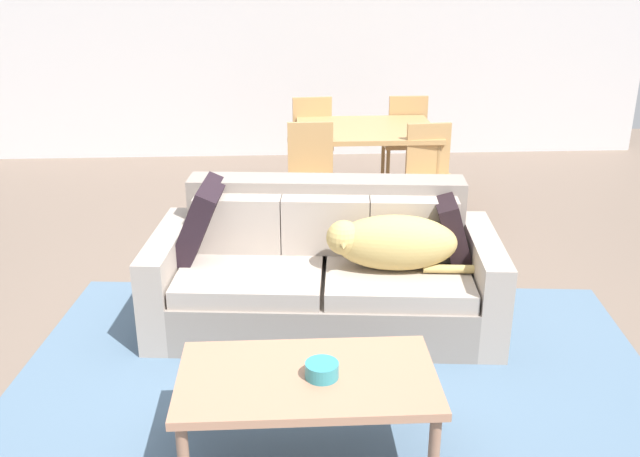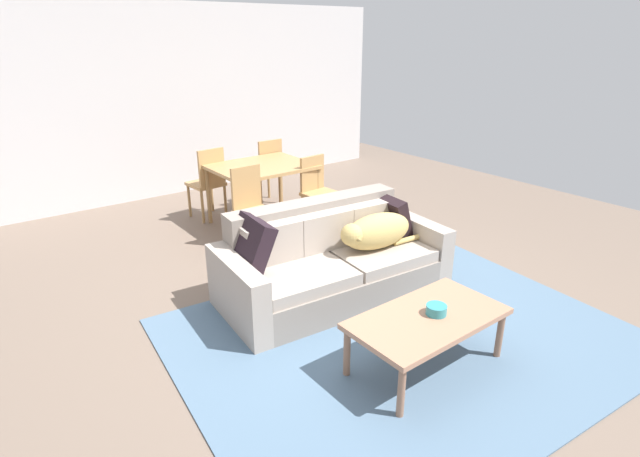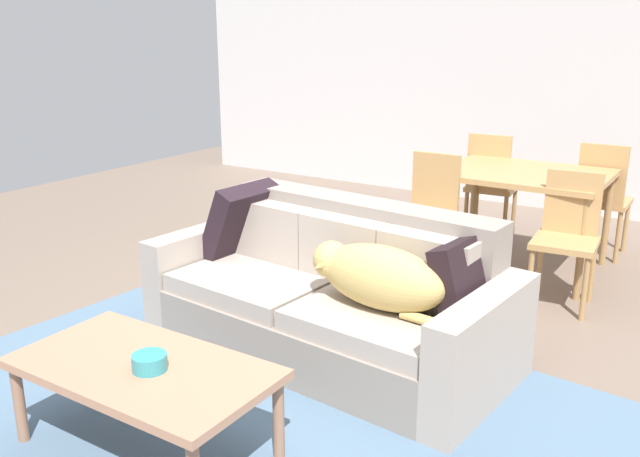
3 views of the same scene
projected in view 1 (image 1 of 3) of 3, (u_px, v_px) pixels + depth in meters
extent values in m
plane|color=#746153|center=(298.00, 321.00, 4.40)|extent=(10.00, 10.00, 0.00)
cube|color=silver|center=(288.00, 34.00, 7.63)|extent=(8.00, 0.12, 2.70)
cube|color=slate|center=(335.00, 406.00, 3.56)|extent=(3.71, 3.07, 0.01)
cube|color=gray|center=(324.00, 300.00, 4.33)|extent=(1.83, 1.10, 0.31)
cube|color=#A89A8E|center=(253.00, 269.00, 4.27)|extent=(0.93, 0.98, 0.11)
cube|color=#A89A8E|center=(396.00, 271.00, 4.24)|extent=(0.93, 0.98, 0.11)
cube|color=gray|center=(326.00, 210.00, 4.49)|extent=(1.76, 0.40, 0.42)
cube|color=#A89A8E|center=(238.00, 224.00, 4.34)|extent=(0.55, 0.21, 0.35)
cube|color=#A89A8E|center=(325.00, 225.00, 4.32)|extent=(0.55, 0.21, 0.35)
cube|color=#A89A8E|center=(413.00, 226.00, 4.30)|extent=(0.55, 0.21, 0.35)
cube|color=#A89A8E|center=(170.00, 278.00, 4.31)|extent=(0.25, 0.96, 0.58)
cube|color=#A89A8E|center=(482.00, 283.00, 4.25)|extent=(0.25, 0.96, 0.58)
ellipsoid|color=tan|center=(396.00, 243.00, 4.09)|extent=(0.74, 0.37, 0.33)
sphere|color=tan|center=(344.00, 238.00, 4.06)|extent=(0.20, 0.20, 0.20)
cone|color=olive|center=(343.00, 245.00, 3.98)|extent=(0.10, 0.12, 0.09)
cylinder|color=tan|center=(451.00, 269.00, 4.07)|extent=(0.33, 0.08, 0.05)
cube|color=black|center=(199.00, 220.00, 4.30)|extent=(0.35, 0.50, 0.49)
cube|color=black|center=(452.00, 229.00, 4.26)|extent=(0.27, 0.41, 0.41)
cube|color=#AF7B5D|center=(307.00, 379.00, 3.09)|extent=(1.15, 0.62, 0.04)
cylinder|color=#94684F|center=(434.00, 453.00, 2.95)|extent=(0.05, 0.05, 0.38)
cylinder|color=#94684F|center=(198.00, 389.00, 3.38)|extent=(0.05, 0.05, 0.38)
cylinder|color=#94684F|center=(412.00, 382.00, 3.43)|extent=(0.05, 0.05, 0.38)
cylinder|color=teal|center=(322.00, 370.00, 3.05)|extent=(0.15, 0.15, 0.07)
cube|color=tan|center=(366.00, 130.00, 6.03)|extent=(1.18, 0.95, 0.04)
cylinder|color=#9A7547|center=(306.00, 188.00, 5.75)|extent=(0.05, 0.05, 0.72)
cylinder|color=#9A7547|center=(436.00, 186.00, 5.80)|extent=(0.05, 0.05, 0.72)
cylinder|color=#9A7547|center=(302.00, 160.00, 6.54)|extent=(0.05, 0.05, 0.72)
cylinder|color=#9A7547|center=(417.00, 158.00, 6.60)|extent=(0.05, 0.05, 0.72)
cube|color=tan|center=(312.00, 190.00, 5.49)|extent=(0.41, 0.41, 0.04)
cube|color=tan|center=(310.00, 152.00, 5.56)|extent=(0.36, 0.04, 0.48)
cylinder|color=#A37C4B|center=(291.00, 225.00, 5.40)|extent=(0.04, 0.04, 0.41)
cylinder|color=#A37C4B|center=(335.00, 224.00, 5.43)|extent=(0.04, 0.04, 0.41)
cylinder|color=#A37C4B|center=(290.00, 210.00, 5.72)|extent=(0.04, 0.04, 0.41)
cylinder|color=#A37C4B|center=(331.00, 209.00, 5.74)|extent=(0.04, 0.04, 0.41)
cube|color=tan|center=(433.00, 183.00, 5.59)|extent=(0.43, 0.43, 0.04)
cube|color=tan|center=(428.00, 149.00, 5.67)|extent=(0.36, 0.07, 0.43)
cylinder|color=#A37C4B|center=(416.00, 219.00, 5.50)|extent=(0.04, 0.04, 0.43)
cylinder|color=#A37C4B|center=(458.00, 217.00, 5.54)|extent=(0.04, 0.04, 0.43)
cylinder|color=#A37C4B|center=(406.00, 205.00, 5.81)|extent=(0.04, 0.04, 0.43)
cylinder|color=#A37C4B|center=(445.00, 203.00, 5.86)|extent=(0.04, 0.04, 0.43)
cube|color=tan|center=(310.00, 144.00, 6.72)|extent=(0.43, 0.43, 0.04)
cube|color=tan|center=(312.00, 122.00, 6.46)|extent=(0.36, 0.07, 0.47)
cylinder|color=#A37C4B|center=(325.00, 162.00, 6.98)|extent=(0.04, 0.04, 0.43)
cylinder|color=#A37C4B|center=(291.00, 164.00, 6.94)|extent=(0.04, 0.04, 0.43)
cylinder|color=#A37C4B|center=(330.00, 172.00, 6.67)|extent=(0.04, 0.04, 0.43)
cylinder|color=#A37C4B|center=(295.00, 174.00, 6.63)|extent=(0.04, 0.04, 0.43)
cube|color=tan|center=(403.00, 143.00, 6.81)|extent=(0.40, 0.40, 0.04)
cube|color=tan|center=(408.00, 121.00, 6.55)|extent=(0.36, 0.04, 0.47)
cylinder|color=#A37C4B|center=(416.00, 161.00, 7.06)|extent=(0.04, 0.04, 0.42)
cylinder|color=#A37C4B|center=(383.00, 161.00, 7.04)|extent=(0.04, 0.04, 0.42)
cylinder|color=#A37C4B|center=(423.00, 170.00, 6.74)|extent=(0.04, 0.04, 0.42)
cylinder|color=#A37C4B|center=(388.00, 171.00, 6.72)|extent=(0.04, 0.04, 0.42)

